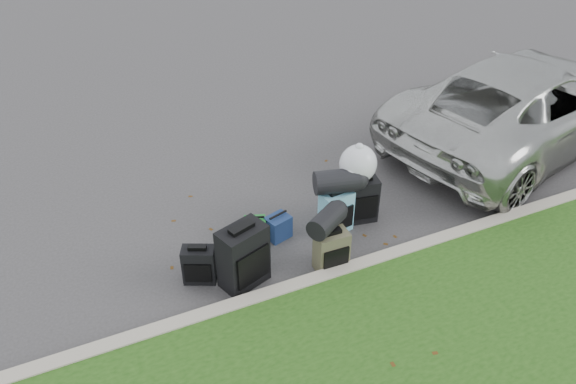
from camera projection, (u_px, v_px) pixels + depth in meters
name	position (u px, v px, depth m)	size (l,w,h in m)	color
ground	(301.00, 232.00, 7.51)	(120.00, 120.00, 0.00)	#383535
curb	(337.00, 275.00, 6.73)	(120.00, 0.18, 0.15)	#9E937F
suv	(524.00, 103.00, 9.09)	(2.37, 5.15, 1.43)	#B7B7B2
suitcase_small_black	(199.00, 265.00, 6.62)	(0.38, 0.21, 0.48)	black
suitcase_large_black_left	(243.00, 256.00, 6.51)	(0.56, 0.33, 0.80)	black
suitcase_olive	(331.00, 251.00, 6.78)	(0.40, 0.25, 0.54)	#3F3D29
suitcase_teal	(336.00, 212.00, 7.38)	(0.42, 0.25, 0.60)	#5793B3
suitcase_large_black_right	(361.00, 200.00, 7.56)	(0.43, 0.26, 0.64)	black
tote_green	(255.00, 229.00, 7.31)	(0.28, 0.22, 0.31)	#1A7827
tote_navy	(278.00, 227.00, 7.34)	(0.30, 0.24, 0.32)	navy
duffel_left	(327.00, 221.00, 6.61)	(0.27, 0.27, 0.50)	black
duffel_right	(336.00, 181.00, 7.15)	(0.31, 0.31, 0.56)	black
trash_bag	(358.00, 164.00, 7.24)	(0.50, 0.50, 0.50)	silver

